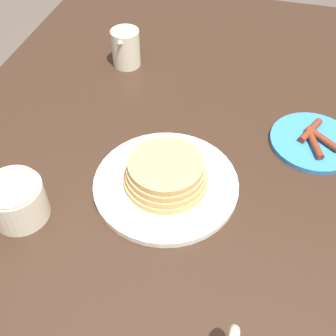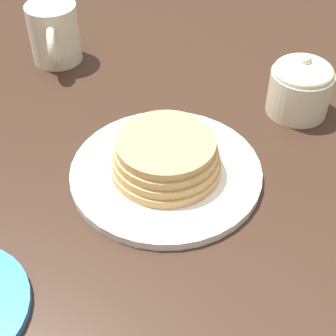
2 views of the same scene
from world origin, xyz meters
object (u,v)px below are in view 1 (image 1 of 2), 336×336
at_px(side_plate_bacon, 313,141).
at_px(creamer_pitcher, 126,47).
at_px(sugar_bowl, 15,197).
at_px(pancake_plate, 166,178).

relative_size(side_plate_bacon, creamer_pitcher, 1.60).
bearing_deg(side_plate_bacon, sugar_bowl, 122.67).
distance_m(side_plate_bacon, sugar_bowl, 0.56).
bearing_deg(pancake_plate, creamer_pitcher, 28.60).
xyz_separation_m(creamer_pitcher, sugar_bowl, (-0.47, 0.03, -0.00)).
xyz_separation_m(side_plate_bacon, sugar_bowl, (-0.30, 0.47, 0.04)).
relative_size(pancake_plate, creamer_pitcher, 2.46).
distance_m(pancake_plate, creamer_pitcher, 0.40).
xyz_separation_m(side_plate_bacon, creamer_pitcher, (0.17, 0.44, 0.04)).
relative_size(side_plate_bacon, sugar_bowl, 1.69).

